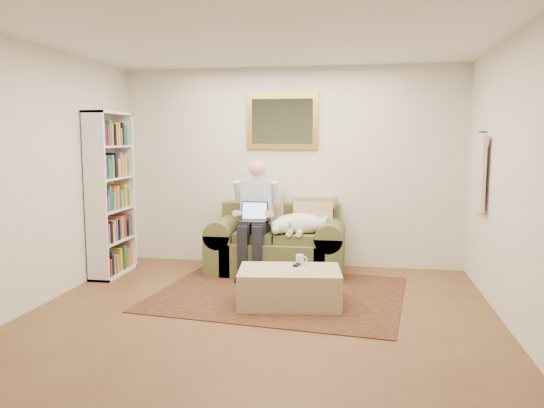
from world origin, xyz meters
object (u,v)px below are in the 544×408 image
(sleeping_dog, at_px, (300,224))
(coffee_mug, at_px, (300,259))
(laptop, at_px, (254,216))
(seated_man, at_px, (255,218))
(bookshelf, at_px, (111,194))
(sofa, at_px, (277,249))
(ottoman, at_px, (290,287))

(sleeping_dog, height_order, coffee_mug, sleeping_dog)
(laptop, height_order, coffee_mug, laptop)
(seated_man, xyz_separation_m, sleeping_dog, (0.55, 0.07, -0.06))
(bookshelf, bearing_deg, laptop, 7.28)
(sofa, xyz_separation_m, coffee_mug, (0.42, -1.06, 0.13))
(sleeping_dog, relative_size, ottoman, 0.68)
(seated_man, relative_size, laptop, 4.33)
(laptop, distance_m, sleeping_dog, 0.58)
(coffee_mug, bearing_deg, sleeping_dog, 96.69)
(sleeping_dog, height_order, ottoman, sleeping_dog)
(seated_man, xyz_separation_m, bookshelf, (-1.74, -0.29, 0.29))
(sleeping_dog, bearing_deg, ottoman, -88.17)
(ottoman, xyz_separation_m, bookshelf, (-2.34, 0.86, 0.81))
(sofa, relative_size, coffee_mug, 16.77)
(coffee_mug, height_order, bookshelf, bookshelf)
(laptop, bearing_deg, seated_man, 90.00)
(laptop, distance_m, bookshelf, 1.78)
(laptop, height_order, ottoman, laptop)
(sofa, distance_m, bookshelf, 2.16)
(seated_man, bearing_deg, ottoman, -62.69)
(sofa, relative_size, bookshelf, 0.84)
(seated_man, height_order, ottoman, seated_man)
(laptop, distance_m, coffee_mug, 1.12)
(sleeping_dog, bearing_deg, coffee_mug, -83.31)
(coffee_mug, bearing_deg, seated_man, 126.25)
(sofa, relative_size, laptop, 5.15)
(sofa, bearing_deg, bookshelf, -167.53)
(sofa, height_order, laptop, laptop)
(seated_man, xyz_separation_m, ottoman, (0.59, -1.14, -0.52))
(laptop, relative_size, ottoman, 0.32)
(laptop, height_order, bookshelf, bookshelf)
(bookshelf, bearing_deg, seated_man, 9.37)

